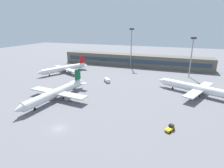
# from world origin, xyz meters

# --- Properties ---
(ground_plane) EXTENTS (400.00, 400.00, 0.00)m
(ground_plane) POSITION_xyz_m (0.00, 40.00, 0.00)
(ground_plane) COLOR slate
(terminal_building) EXTENTS (113.56, 12.13, 9.00)m
(terminal_building) POSITION_xyz_m (0.00, 98.82, 4.50)
(terminal_building) COLOR #5B564C
(terminal_building) RESTS_ON ground_plane
(airplane_near) EXTENTS (28.77, 41.04, 10.14)m
(airplane_near) POSITION_xyz_m (-14.99, 19.60, 3.09)
(airplane_near) COLOR silver
(airplane_near) RESTS_ON ground_plane
(airplane_mid) EXTENTS (38.44, 27.63, 10.01)m
(airplane_mid) POSITION_xyz_m (42.25, 47.18, 3.05)
(airplane_mid) COLOR white
(airplane_mid) RESTS_ON ground_plane
(airplane_far) EXTENTS (25.99, 36.01, 9.52)m
(airplane_far) POSITION_xyz_m (-38.85, 61.43, 2.90)
(airplane_far) COLOR white
(airplane_far) RESTS_ON ground_plane
(baggage_tug_yellow) EXTENTS (2.95, 3.90, 1.75)m
(baggage_tug_yellow) POSITION_xyz_m (32.96, 10.85, 0.80)
(baggage_tug_yellow) COLOR yellow
(baggage_tug_yellow) RESTS_ON ground_plane
(service_van_white) EXTENTS (4.91, 5.24, 2.08)m
(service_van_white) POSITION_xyz_m (-3.80, 51.18, 1.11)
(service_van_white) COLOR white
(service_van_white) RESTS_ON ground_plane
(floodlight_tower_west) EXTENTS (3.20, 0.80, 24.14)m
(floodlight_tower_west) POSITION_xyz_m (39.82, 78.86, 14.06)
(floodlight_tower_west) COLOR gray
(floodlight_tower_west) RESTS_ON ground_plane
(floodlight_tower_east) EXTENTS (3.20, 0.80, 28.59)m
(floodlight_tower_east) POSITION_xyz_m (-0.80, 91.94, 16.36)
(floodlight_tower_east) COLOR gray
(floodlight_tower_east) RESTS_ON ground_plane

